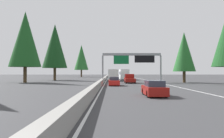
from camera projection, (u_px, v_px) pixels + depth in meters
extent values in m
plane|color=#38383A|center=(106.00, 80.00, 61.51)|extent=(320.00, 320.00, 0.00)
cube|color=gray|center=(106.00, 77.00, 81.51)|extent=(180.00, 0.56, 0.90)
cube|color=silver|center=(142.00, 79.00, 71.55)|extent=(160.00, 0.16, 0.01)
cube|color=silver|center=(107.00, 79.00, 71.51)|extent=(160.00, 0.16, 0.01)
cylinder|color=gray|center=(103.00, 69.00, 47.20)|extent=(0.36, 0.36, 5.78)
cylinder|color=gray|center=(161.00, 69.00, 47.25)|extent=(0.36, 0.36, 5.78)
cube|color=gray|center=(132.00, 54.00, 47.27)|extent=(0.50, 12.32, 0.50)
cube|color=#0C602D|center=(121.00, 59.00, 47.09)|extent=(0.12, 3.20, 1.90)
cube|color=black|center=(145.00, 59.00, 47.12)|extent=(0.16, 4.20, 1.50)
cube|color=maroon|center=(154.00, 90.00, 20.94)|extent=(4.40, 1.80, 0.76)
cube|color=#2D3847|center=(154.00, 83.00, 20.73)|extent=(2.46, 1.51, 0.56)
cylinder|color=black|center=(143.00, 91.00, 22.34)|extent=(0.64, 0.22, 0.64)
cylinder|color=black|center=(159.00, 91.00, 22.35)|extent=(0.64, 0.22, 0.64)
cylinder|color=black|center=(148.00, 94.00, 19.53)|extent=(0.64, 0.22, 0.64)
cylinder|color=black|center=(166.00, 94.00, 19.53)|extent=(0.64, 0.22, 0.64)
cube|color=maroon|center=(130.00, 80.00, 46.14)|extent=(5.60, 2.00, 0.70)
cube|color=maroon|center=(129.00, 76.00, 47.16)|extent=(2.24, 1.84, 0.90)
cube|color=#2D3847|center=(129.00, 76.00, 47.16)|extent=(2.02, 1.92, 0.41)
cylinder|color=black|center=(125.00, 81.00, 47.98)|extent=(0.80, 0.28, 0.80)
cylinder|color=black|center=(133.00, 81.00, 47.99)|extent=(0.80, 0.28, 0.80)
cylinder|color=black|center=(126.00, 81.00, 44.28)|extent=(0.80, 0.28, 0.80)
cylinder|color=black|center=(135.00, 81.00, 44.29)|extent=(0.80, 0.28, 0.80)
cube|color=white|center=(124.00, 74.00, 67.54)|extent=(11.50, 2.50, 2.90)
cube|color=#2D3847|center=(124.00, 73.00, 67.55)|extent=(11.04, 2.55, 0.84)
cylinder|color=black|center=(120.00, 78.00, 71.55)|extent=(1.00, 0.30, 1.00)
cylinder|color=black|center=(127.00, 78.00, 71.56)|extent=(1.00, 0.30, 1.00)
cylinder|color=black|center=(121.00, 78.00, 63.50)|extent=(1.00, 0.30, 1.00)
cylinder|color=black|center=(128.00, 78.00, 63.51)|extent=(1.00, 0.30, 1.00)
cube|color=white|center=(130.00, 76.00, 92.05)|extent=(4.40, 1.80, 0.76)
cube|color=#2D3847|center=(130.00, 75.00, 91.84)|extent=(2.46, 1.51, 0.56)
cylinder|color=black|center=(128.00, 77.00, 93.46)|extent=(0.64, 0.22, 0.64)
cylinder|color=black|center=(131.00, 77.00, 93.46)|extent=(0.64, 0.22, 0.64)
cylinder|color=black|center=(128.00, 77.00, 90.64)|extent=(0.64, 0.22, 0.64)
cylinder|color=black|center=(132.00, 77.00, 90.65)|extent=(0.64, 0.22, 0.64)
cube|color=white|center=(113.00, 74.00, 56.18)|extent=(6.12, 2.40, 2.50)
cube|color=white|center=(113.00, 75.00, 60.43)|extent=(2.38, 2.30, 1.90)
cylinder|color=black|center=(109.00, 79.00, 60.24)|extent=(0.90, 0.28, 0.90)
cylinder|color=black|center=(117.00, 79.00, 60.25)|extent=(0.90, 0.28, 0.90)
cylinder|color=black|center=(109.00, 80.00, 54.46)|extent=(0.90, 0.28, 0.90)
cylinder|color=black|center=(117.00, 80.00, 54.47)|extent=(0.90, 0.28, 0.90)
cube|color=red|center=(114.00, 82.00, 37.32)|extent=(4.40, 1.80, 0.76)
cube|color=#2D3847|center=(114.00, 78.00, 37.11)|extent=(2.46, 1.51, 0.56)
cylinder|color=black|center=(109.00, 83.00, 38.72)|extent=(0.64, 0.22, 0.64)
cylinder|color=black|center=(118.00, 83.00, 38.73)|extent=(0.64, 0.22, 0.64)
cylinder|color=black|center=(109.00, 84.00, 35.90)|extent=(0.64, 0.22, 0.64)
cylinder|color=black|center=(119.00, 84.00, 35.91)|extent=(0.64, 0.22, 0.64)
cylinder|color=#4C3823|center=(184.00, 77.00, 48.15)|extent=(0.62, 0.62, 2.41)
cone|color=#236028|center=(184.00, 52.00, 48.23)|extent=(4.81, 4.81, 8.54)
cylinder|color=#4C3823|center=(25.00, 75.00, 48.24)|extent=(0.73, 0.73, 3.40)
cone|color=#194C1E|center=(25.00, 39.00, 48.36)|extent=(6.81, 6.81, 12.07)
cylinder|color=#4C3823|center=(55.00, 74.00, 62.02)|extent=(0.74, 0.74, 3.45)
cone|color=#143D19|center=(55.00, 46.00, 62.14)|extent=(6.89, 6.89, 12.22)
cylinder|color=#4C3823|center=(81.00, 73.00, 106.83)|extent=(0.73, 0.73, 3.38)
cone|color=#236028|center=(81.00, 57.00, 106.94)|extent=(6.76, 6.76, 11.99)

